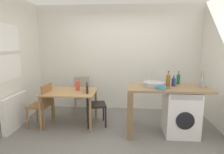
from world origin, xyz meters
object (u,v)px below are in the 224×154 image
Objects in this scene: bottle_tall_green at (168,79)px; bottle_clear_small at (178,78)px; mixing_bowl at (161,88)px; chair_opposite at (92,102)px; vase at (78,86)px; chair_spare_by_wall at (82,93)px; bottle_squat_brown at (174,81)px; washing_machine at (180,112)px; chair_person_seat at (43,103)px; utensil_crock at (202,83)px; dining_table at (70,96)px.

bottle_tall_green is 1.13× the size of bottle_clear_small.
bottle_clear_small is at bearing 48.78° from mixing_bowl.
chair_opposite is 4.43× the size of vase.
bottle_squat_brown is at bearing 138.17° from chair_spare_by_wall.
washing_machine is 0.70m from mixing_bowl.
bottle_squat_brown is at bearing -85.49° from chair_person_seat.
bottle_squat_brown is 1.14× the size of mixing_bowl.
utensil_crock reaches higher than chair_person_seat.
chair_opposite is 1.00× the size of chair_spare_by_wall.
chair_spare_by_wall is at bearing 155.14° from washing_machine.
chair_opposite is (0.48, 0.03, -0.14)m from dining_table.
chair_spare_by_wall is 2.25m from bottle_squat_brown.
utensil_crock is at bearing 8.10° from washing_machine.
mixing_bowl is 0.58× the size of utensil_crock.
chair_spare_by_wall is 5.15× the size of mixing_bowl.
mixing_bowl is 1.73m from vase.
chair_person_seat is at bearing 179.71° from bottle_squat_brown.
chair_person_seat is 5.15× the size of mixing_bowl.
chair_spare_by_wall is 2.37m from washing_machine.
dining_table is 0.57m from chair_person_seat.
chair_spare_by_wall is at bearing 156.11° from bottle_squat_brown.
dining_table is at bearing 176.22° from utensil_crock.
bottle_tall_green is (-0.25, 0.07, 0.62)m from washing_machine.
chair_opposite is 3.50× the size of bottle_clear_small.
chair_opposite is at bearing 174.52° from utensil_crock.
bottle_tall_green reaches higher than vase.
chair_opposite is at bearing 100.53° from chair_spare_by_wall.
chair_opposite is at bearing 171.68° from washing_machine.
chair_person_seat is at bearing 177.58° from washing_machine.
chair_person_seat is 2.68m from bottle_squat_brown.
mixing_bowl is (1.72, -1.19, 0.44)m from chair_spare_by_wall.
utensil_crock is at bearing -6.34° from vase.
bottle_tall_green is 0.97× the size of utensil_crock.
utensil_crock reaches higher than washing_machine.
mixing_bowl is at bearing -123.56° from bottle_tall_green.
chair_opposite is at bearing 174.63° from bottle_squat_brown.
bottle_squat_brown is (2.01, -0.89, 0.50)m from chair_spare_by_wall.
utensil_crock reaches higher than dining_table.
chair_opposite is at bearing -179.12° from bottle_clear_small.
bottle_tall_green is at bearing 178.39° from utensil_crock.
utensil_crock is 2.46m from vase.
bottle_tall_green is at bearing 136.11° from chair_spare_by_wall.
bottle_squat_brown is (2.09, -0.12, 0.37)m from dining_table.
utensil_crock is (0.79, 0.25, 0.04)m from mixing_bowl.
chair_person_seat and chair_spare_by_wall have the same top height.
chair_opposite is 1.61m from bottle_tall_green.
chair_opposite is at bearing 161.09° from mixing_bowl.
utensil_crock is at bearing -31.78° from bottle_clear_small.
bottle_tall_green is (2.52, -0.05, 0.54)m from chair_person_seat.
utensil_crock is (3.14, -0.06, 0.48)m from chair_person_seat.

